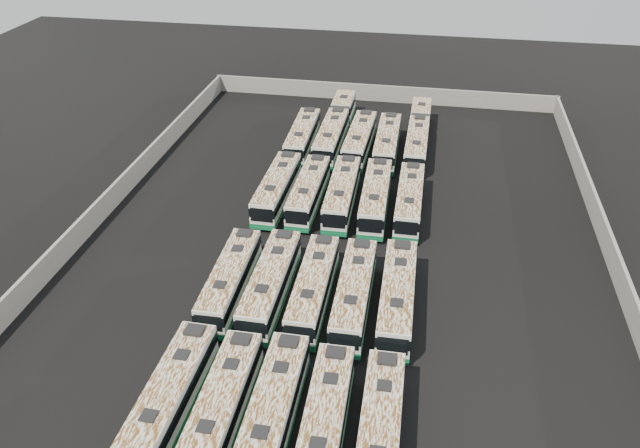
{
  "coord_description": "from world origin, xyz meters",
  "views": [
    {
      "loc": [
        6.34,
        -43.07,
        30.34
      ],
      "look_at": [
        -1.93,
        1.95,
        1.6
      ],
      "focal_mm": 35.0,
      "sensor_mm": 36.0,
      "label": 1
    }
  ],
  "objects_px": {
    "bus_back_far_right": "(418,134)",
    "bus_back_center": "(359,140)",
    "bus_midfront_far_right": "(397,296)",
    "bus_midback_far_left": "(277,188)",
    "bus_midback_center": "(342,193)",
    "bus_front_far_right": "(380,433)",
    "bus_front_left": "(221,409)",
    "bus_back_far_left": "(303,136)",
    "bus_front_far_left": "(169,400)",
    "bus_midfront_right": "(354,294)",
    "bus_back_right": "(387,143)",
    "bus_midfront_left": "(271,283)",
    "bus_midfront_far_left": "(230,280)",
    "bus_back_left": "(335,127)",
    "bus_midback_right": "(375,197)",
    "bus_midback_far_right": "(409,200)",
    "bus_midback_left": "(309,191)",
    "bus_midfront_center": "(313,288)",
    "bus_front_center": "(272,414)",
    "bus_front_right": "(324,425)"
  },
  "relations": [
    {
      "from": "bus_midback_center",
      "to": "bus_back_center",
      "type": "bearing_deg",
      "value": 88.33
    },
    {
      "from": "bus_midback_far_left",
      "to": "bus_midback_far_right",
      "type": "distance_m",
      "value": 12.6
    },
    {
      "from": "bus_midfront_left",
      "to": "bus_midfront_right",
      "type": "xyz_separation_m",
      "value": [
        6.35,
        -0.08,
        -0.02
      ]
    },
    {
      "from": "bus_midfront_left",
      "to": "bus_midfront_right",
      "type": "bearing_deg",
      "value": -0.92
    },
    {
      "from": "bus_midback_far_left",
      "to": "bus_midfront_left",
      "type": "bearing_deg",
      "value": -77.55
    },
    {
      "from": "bus_front_far_right",
      "to": "bus_midback_center",
      "type": "bearing_deg",
      "value": 102.15
    },
    {
      "from": "bus_midback_center",
      "to": "bus_front_far_right",
      "type": "bearing_deg",
      "value": -78.16
    },
    {
      "from": "bus_back_center",
      "to": "bus_back_left",
      "type": "bearing_deg",
      "value": 137.3
    },
    {
      "from": "bus_midfront_far_right",
      "to": "bus_back_far_left",
      "type": "xyz_separation_m",
      "value": [
        -12.66,
        26.66,
        -0.05
      ]
    },
    {
      "from": "bus_front_left",
      "to": "bus_back_right",
      "type": "relative_size",
      "value": 1.0
    },
    {
      "from": "bus_back_right",
      "to": "bus_back_center",
      "type": "bearing_deg",
      "value": 176.95
    },
    {
      "from": "bus_midfront_far_right",
      "to": "bus_midback_center",
      "type": "xyz_separation_m",
      "value": [
        -6.34,
        14.53,
        -0.03
      ]
    },
    {
      "from": "bus_back_left",
      "to": "bus_back_center",
      "type": "height_order",
      "value": "bus_back_left"
    },
    {
      "from": "bus_midfront_far_left",
      "to": "bus_back_right",
      "type": "relative_size",
      "value": 0.97
    },
    {
      "from": "bus_back_far_left",
      "to": "bus_back_left",
      "type": "relative_size",
      "value": 0.63
    },
    {
      "from": "bus_front_far_left",
      "to": "bus_midback_far_left",
      "type": "relative_size",
      "value": 1.01
    },
    {
      "from": "bus_midfront_far_right",
      "to": "bus_back_left",
      "type": "height_order",
      "value": "same"
    },
    {
      "from": "bus_midfront_far_right",
      "to": "bus_midback_far_left",
      "type": "height_order",
      "value": "bus_midfront_far_right"
    },
    {
      "from": "bus_back_far_right",
      "to": "bus_back_center",
      "type": "bearing_deg",
      "value": -154.9
    },
    {
      "from": "bus_back_left",
      "to": "bus_back_far_right",
      "type": "xyz_separation_m",
      "value": [
        9.51,
        -0.17,
        -0.07
      ]
    },
    {
      "from": "bus_front_far_left",
      "to": "bus_back_far_right",
      "type": "height_order",
      "value": "bus_front_far_left"
    },
    {
      "from": "bus_midback_center",
      "to": "bus_back_far_left",
      "type": "distance_m",
      "value": 13.67
    },
    {
      "from": "bus_front_left",
      "to": "bus_back_far_left",
      "type": "relative_size",
      "value": 1.01
    },
    {
      "from": "bus_midfront_left",
      "to": "bus_front_left",
      "type": "bearing_deg",
      "value": -89.7
    },
    {
      "from": "bus_midfront_far_left",
      "to": "bus_midfront_left",
      "type": "xyz_separation_m",
      "value": [
        3.16,
        0.06,
        0.06
      ]
    },
    {
      "from": "bus_midfront_far_right",
      "to": "bus_midback_far_left",
      "type": "xyz_separation_m",
      "value": [
        -12.59,
        14.38,
        -0.03
      ]
    },
    {
      "from": "bus_midfront_left",
      "to": "bus_back_far_right",
      "type": "distance_m",
      "value": 31.34
    },
    {
      "from": "bus_front_right",
      "to": "bus_back_left",
      "type": "distance_m",
      "value": 42.79
    },
    {
      "from": "bus_front_center",
      "to": "bus_front_far_right",
      "type": "bearing_deg",
      "value": -2.18
    },
    {
      "from": "bus_midfront_right",
      "to": "bus_midfront_far_right",
      "type": "height_order",
      "value": "bus_midfront_far_right"
    },
    {
      "from": "bus_midfront_right",
      "to": "bus_midback_far_right",
      "type": "distance_m",
      "value": 15.04
    },
    {
      "from": "bus_front_left",
      "to": "bus_front_center",
      "type": "relative_size",
      "value": 0.98
    },
    {
      "from": "bus_front_left",
      "to": "bus_midfront_far_right",
      "type": "bearing_deg",
      "value": 52.46
    },
    {
      "from": "bus_front_right",
      "to": "bus_back_right",
      "type": "xyz_separation_m",
      "value": [
        0.05,
        39.12,
        0.02
      ]
    },
    {
      "from": "bus_back_center",
      "to": "bus_front_far_right",
      "type": "bearing_deg",
      "value": -79.64
    },
    {
      "from": "bus_midback_right",
      "to": "bus_back_left",
      "type": "xyz_separation_m",
      "value": [
        -6.29,
        15.48,
        0.01
      ]
    },
    {
      "from": "bus_front_left",
      "to": "bus_midfront_center",
      "type": "height_order",
      "value": "bus_front_left"
    },
    {
      "from": "bus_midfront_right",
      "to": "bus_midback_right",
      "type": "xyz_separation_m",
      "value": [
        0.01,
        14.62,
        0.02
      ]
    },
    {
      "from": "bus_midback_far_left",
      "to": "bus_midback_far_right",
      "type": "bearing_deg",
      "value": 0.97
    },
    {
      "from": "bus_midback_right",
      "to": "bus_midback_far_right",
      "type": "distance_m",
      "value": 3.16
    },
    {
      "from": "bus_midback_far_right",
      "to": "bus_back_far_right",
      "type": "xyz_separation_m",
      "value": [
        0.06,
        15.23,
        0.0
      ]
    },
    {
      "from": "bus_midback_center",
      "to": "bus_midfront_far_right",
      "type": "bearing_deg",
      "value": -67.73
    },
    {
      "from": "bus_midfront_center",
      "to": "bus_back_left",
      "type": "height_order",
      "value": "bus_back_left"
    },
    {
      "from": "bus_midfront_far_left",
      "to": "bus_midfront_center",
      "type": "height_order",
      "value": "bus_midfront_center"
    },
    {
      "from": "bus_midback_left",
      "to": "bus_back_far_right",
      "type": "bearing_deg",
      "value": 58.18
    },
    {
      "from": "bus_front_right",
      "to": "bus_midback_right",
      "type": "height_order",
      "value": "bus_midback_right"
    },
    {
      "from": "bus_midback_right",
      "to": "bus_back_right",
      "type": "height_order",
      "value": "bus_midback_right"
    },
    {
      "from": "bus_front_far_right",
      "to": "bus_back_right",
      "type": "height_order",
      "value": "bus_back_right"
    },
    {
      "from": "bus_midback_left",
      "to": "bus_midback_center",
      "type": "relative_size",
      "value": 0.97
    },
    {
      "from": "bus_midfront_left",
      "to": "bus_front_far_left",
      "type": "bearing_deg",
      "value": -104.79
    }
  ]
}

